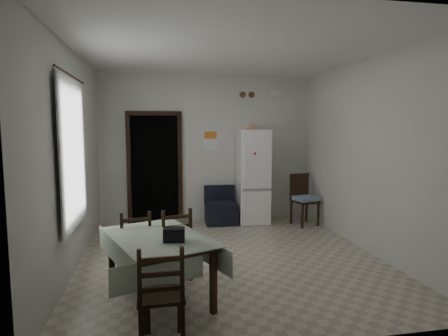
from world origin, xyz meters
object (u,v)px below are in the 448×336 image
Objects in this scene: fridge at (253,176)px; dining_chair_far_right at (174,242)px; navy_seat at (221,205)px; corner_chair at (305,200)px; dining_chair_far_left at (135,245)px; dining_table at (158,268)px; dining_chair_near_head at (161,294)px.

fridge is 2.02× the size of dining_chair_far_right.
navy_seat is at bearing -178.13° from fridge.
corner_chair is 1.08× the size of dining_chair_far_right.
dining_chair_far_right is at bearing 168.58° from dining_chair_far_left.
dining_chair_far_left is 0.98× the size of dining_chair_far_right.
dining_chair_far_left is at bearing -15.42° from dining_chair_far_right.
navy_seat is (-0.64, 0.00, -0.55)m from fridge.
dining_chair_near_head is at bearing -109.99° from dining_table.
corner_chair is at bearing -153.27° from dining_chair_far_right.
dining_chair_far_left is 0.96× the size of dining_chair_near_head.
dining_chair_far_right is (-2.60, -2.09, -0.04)m from corner_chair.
dining_chair_far_left is at bearing -159.71° from corner_chair.
dining_chair_far_right is at bearing -98.33° from dining_chair_near_head.
corner_chair is at bearing -12.29° from navy_seat.
dining_chair_far_left reaches higher than navy_seat.
corner_chair reaches higher than dining_table.
corner_chair is 4.51m from dining_chair_near_head.
navy_seat is at bearing -129.49° from dining_chair_far_left.
dining_chair_near_head reaches higher than navy_seat.
dining_chair_far_right is (0.47, -0.03, 0.01)m from dining_chair_far_left.
dining_chair_far_left is at bearing -119.09° from navy_seat.
fridge is 1.10m from corner_chair.
dining_table is at bearing 58.98° from dining_chair_far_right.
dining_chair_near_head is at bearing -104.90° from navy_seat.
navy_seat is 2.90m from dining_chair_far_left.
corner_chair is 1.11× the size of dining_chair_far_left.
fridge is 3.04m from dining_chair_far_right.
corner_chair reaches higher than dining_chair_far_left.
corner_chair is 1.07× the size of dining_chair_near_head.
corner_chair is at bearing -129.26° from dining_chair_near_head.
dining_chair_near_head reaches higher than dining_chair_far_right.
navy_seat is 0.80× the size of dining_chair_far_right.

